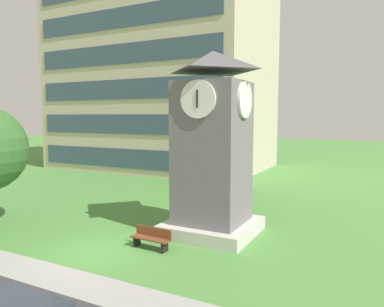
{
  "coord_description": "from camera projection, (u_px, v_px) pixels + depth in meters",
  "views": [
    {
      "loc": [
        10.14,
        -11.19,
        5.54
      ],
      "look_at": [
        1.59,
        5.3,
        3.64
      ],
      "focal_mm": 34.38,
      "sensor_mm": 36.0,
      "label": 1
    }
  ],
  "objects": [
    {
      "name": "clock_tower",
      "position": [
        213.0,
        155.0,
        17.05
      ],
      "size": [
        3.99,
        3.99,
        8.47
      ],
      "color": "slate",
      "rests_on": "ground"
    },
    {
      "name": "kerb_strip",
      "position": [
        48.0,
        275.0,
        12.84
      ],
      "size": [
        120.0,
        1.6,
        0.01
      ],
      "primitive_type": "cube",
      "color": "#9E9E99",
      "rests_on": "ground"
    },
    {
      "name": "ground_plane",
      "position": [
        98.0,
        251.0,
        15.09
      ],
      "size": [
        160.0,
        160.0,
        0.0
      ],
      "primitive_type": "plane",
      "color": "#4C893D"
    },
    {
      "name": "park_bench",
      "position": [
        151.0,
        238.0,
        15.37
      ],
      "size": [
        1.82,
        0.58,
        0.88
      ],
      "color": "brown",
      "rests_on": "ground"
    },
    {
      "name": "office_building",
      "position": [
        162.0,
        48.0,
        39.4
      ],
      "size": [
        21.7,
        13.96,
        25.6
      ],
      "color": "beige",
      "rests_on": "ground"
    }
  ]
}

